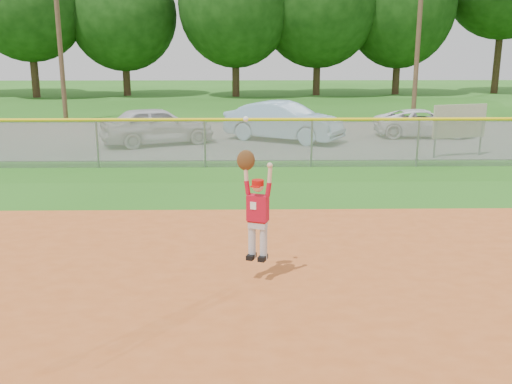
% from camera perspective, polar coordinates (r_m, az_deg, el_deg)
% --- Properties ---
extents(ground, '(120.00, 120.00, 0.00)m').
position_cam_1_polar(ground, '(8.50, -9.73, -11.35)').
color(ground, '#246016').
rests_on(ground, ground).
extents(parking_strip, '(44.00, 10.00, 0.03)m').
position_cam_1_polar(parking_strip, '(23.89, -4.10, 5.44)').
color(parking_strip, slate).
rests_on(parking_strip, ground).
extents(car_white_a, '(4.60, 3.27, 1.45)m').
position_cam_1_polar(car_white_a, '(22.32, -9.84, 6.57)').
color(car_white_a, silver).
rests_on(car_white_a, parking_strip).
extents(car_blue, '(4.89, 3.74, 1.55)m').
position_cam_1_polar(car_blue, '(22.91, 2.77, 7.07)').
color(car_blue, '#91BBD8').
rests_on(car_blue, parking_strip).
extents(car_white_b, '(4.12, 2.00, 1.13)m').
position_cam_1_polar(car_white_b, '(25.00, 16.40, 6.63)').
color(car_white_b, white).
rests_on(car_white_b, parking_strip).
extents(sponsor_sign, '(1.97, 0.58, 1.80)m').
position_cam_1_polar(sponsor_sign, '(20.61, 19.69, 6.55)').
color(sponsor_sign, gray).
rests_on(sponsor_sign, ground).
extents(outfield_fence, '(40.06, 0.10, 1.55)m').
position_cam_1_polar(outfield_fence, '(17.84, -5.14, 5.25)').
color(outfield_fence, gray).
rests_on(outfield_fence, ground).
extents(power_lines, '(19.40, 0.24, 9.00)m').
position_cam_1_polar(power_lines, '(29.60, -1.64, 16.20)').
color(power_lines, '#4C3823').
rests_on(power_lines, ground).
extents(ballplayer, '(0.57, 0.36, 2.26)m').
position_cam_1_polar(ballplayer, '(8.87, -0.01, -1.43)').
color(ballplayer, silver).
rests_on(ballplayer, ground).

